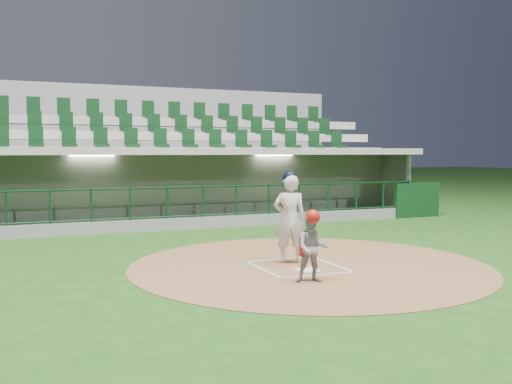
% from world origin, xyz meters
% --- Properties ---
extents(ground, '(120.00, 120.00, 0.00)m').
position_xyz_m(ground, '(0.00, 0.00, 0.00)').
color(ground, '#1B4513').
rests_on(ground, ground).
extents(dirt_circle, '(7.20, 7.20, 0.01)m').
position_xyz_m(dirt_circle, '(0.30, -0.20, 0.01)').
color(dirt_circle, brown).
rests_on(dirt_circle, ground).
extents(home_plate, '(0.43, 0.43, 0.02)m').
position_xyz_m(home_plate, '(0.00, -0.70, 0.02)').
color(home_plate, silver).
rests_on(home_plate, dirt_circle).
extents(batter_box_chalk, '(1.55, 1.80, 0.01)m').
position_xyz_m(batter_box_chalk, '(0.00, -0.30, 0.02)').
color(batter_box_chalk, white).
rests_on(batter_box_chalk, ground).
extents(dugout_structure, '(16.40, 3.70, 3.00)m').
position_xyz_m(dugout_structure, '(0.11, 7.84, 0.96)').
color(dugout_structure, slate).
rests_on(dugout_structure, ground).
extents(seating_deck, '(17.00, 6.72, 5.15)m').
position_xyz_m(seating_deck, '(0.00, 10.91, 1.42)').
color(seating_deck, gray).
rests_on(seating_deck, ground).
extents(batter, '(0.92, 0.96, 1.89)m').
position_xyz_m(batter, '(0.04, 0.16, 0.95)').
color(batter, silver).
rests_on(batter, dirt_circle).
extents(catcher, '(0.71, 0.64, 1.27)m').
position_xyz_m(catcher, '(-0.37, -1.56, 0.64)').
color(catcher, '#949499').
rests_on(catcher, dirt_circle).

